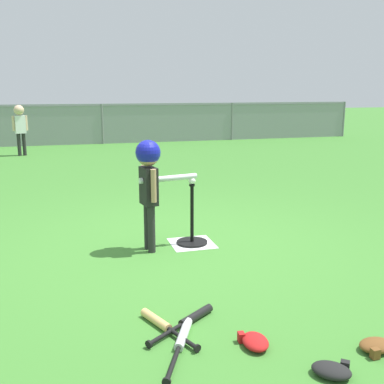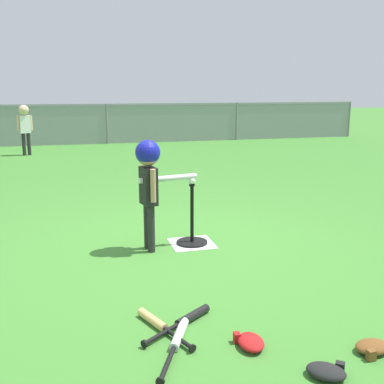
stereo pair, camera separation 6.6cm
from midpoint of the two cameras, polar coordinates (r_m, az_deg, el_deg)
The scene contains 13 objects.
ground_plane at distance 4.69m, azimuth -0.66°, elevation -6.87°, with size 60.00×60.00×0.00m, color #3D7A2D.
home_plate at distance 4.79m, azimuth 0.39°, elevation -6.39°, with size 0.44×0.44×0.01m, color white.
batting_tee at distance 4.76m, azimuth 0.40°, elevation -5.33°, with size 0.32×0.32×0.63m.
baseball_on_tee at distance 4.61m, azimuth 0.41°, elevation 1.43°, with size 0.07×0.07×0.07m, color white.
batter_child at distance 4.42m, azimuth -4.94°, elevation 2.40°, with size 0.63×0.31×1.10m.
fielder_deep_center at distance 11.72m, azimuth -19.95°, elevation 8.07°, with size 0.34×0.24×1.20m.
spare_bat_silver at distance 3.03m, azimuth -1.22°, elevation -17.92°, with size 0.34×0.63×0.06m.
spare_bat_wood at distance 3.21m, azimuth -3.70°, elevation -16.02°, with size 0.29×0.58×0.06m.
spare_bat_black at distance 3.25m, azimuth -0.10°, elevation -15.58°, with size 0.55×0.41×0.06m.
glove_by_plate at distance 3.02m, azimuth 7.91°, elevation -18.00°, with size 0.18×0.23×0.07m.
glove_near_bats at distance 2.85m, azimuth 17.11°, elevation -20.57°, with size 0.27×0.26×0.07m.
glove_tossed_aside at distance 3.15m, azimuth 22.13°, elevation -17.46°, with size 0.23×0.18×0.07m.
outfield_fence at distance 13.66m, azimuth -10.40°, elevation 8.52°, with size 16.06×0.06×1.15m.
Camera 2 is at (-1.05, -4.29, 1.57)m, focal length 42.84 mm.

